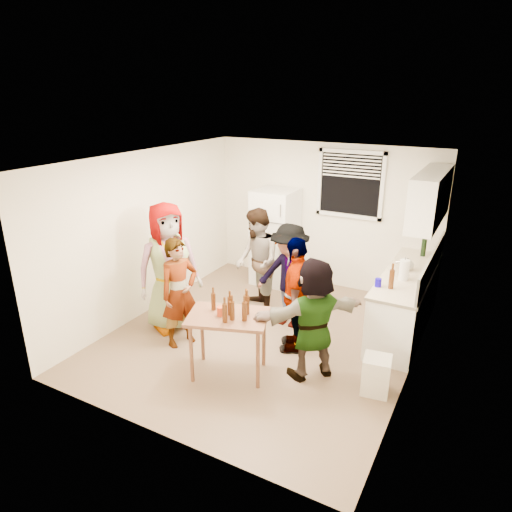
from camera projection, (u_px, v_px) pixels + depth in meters
The scene contains 23 objects.
room at pixel (263, 336), 6.51m from camera, with size 4.00×4.50×2.50m, color white, non-canonical shape.
window at pixel (350, 184), 7.50m from camera, with size 1.12×0.10×1.06m, color white, non-canonical shape.
refrigerator at pixel (275, 237), 8.11m from camera, with size 0.70×0.70×1.70m, color white.
counter_lower at pixel (405, 303), 6.55m from camera, with size 0.60×2.20×0.86m, color white.
countertop at pixel (409, 274), 6.40m from camera, with size 0.64×2.22×0.04m, color beige.
backsplash at pixel (432, 264), 6.20m from camera, with size 0.03×2.20×0.36m, color #B8B4A8.
upper_cabinets at pixel (431, 197), 6.14m from camera, with size 0.34×1.60×0.70m, color white.
kettle at pixel (406, 270), 6.48m from camera, with size 0.23×0.19×0.19m, color silver, non-canonical shape.
paper_towel at pixel (403, 279), 6.16m from camera, with size 0.13×0.13×0.28m, color white.
wine_bottle at pixel (423, 256), 7.04m from camera, with size 0.08×0.08×0.30m, color black.
beer_bottle_counter at pixel (390, 288), 5.88m from camera, with size 0.07×0.07×0.25m, color #47230C.
blue_cup at pixel (378, 287), 5.94m from camera, with size 0.08×0.08×0.11m, color #1104BE.
picture_frame at pixel (432, 259), 6.70m from camera, with size 0.02×0.16×0.13m, color #D6C44A.
trash_bin at pixel (376, 373), 5.23m from camera, with size 0.31×0.31×0.45m, color beige.
serving_table at pixel (229, 372), 5.67m from camera, with size 0.94×0.63×0.80m, color brown, non-canonical shape.
beer_bottle_table at pixel (214, 310), 5.54m from camera, with size 0.06×0.06×0.22m, color #47230C.
red_cup at pixel (221, 316), 5.39m from camera, with size 0.08×0.08×0.11m, color #AC3717.
guest_grey at pixel (173, 326), 6.79m from camera, with size 0.92×1.88×0.60m, color #989898.
guest_stripe at pixel (183, 342), 6.36m from camera, with size 0.55×1.52×0.36m, color #141933.
guest_back_left at pixel (257, 310), 7.29m from camera, with size 0.80×1.65×0.63m, color #503923.
guest_back_right at pixel (288, 324), 6.86m from camera, with size 1.01×1.56×0.58m, color #3A393E.
guest_black at pixel (294, 347), 6.23m from camera, with size 0.93×1.58×0.39m, color black.
guest_orange at pixel (311, 374), 5.65m from camera, with size 1.41×1.52×0.45m, color #EC7856.
Camera 1 is at (2.64, -5.09, 3.30)m, focal length 32.00 mm.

